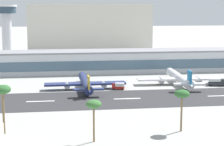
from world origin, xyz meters
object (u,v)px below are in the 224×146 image
Objects in this scene: airliner_blue_tail_gate_1 at (180,79)px; palm_tree_2 at (3,91)px; distant_hotel_block at (90,29)px; terminal_building at (116,61)px; service_fuel_truck_0 at (217,82)px; service_baggage_tug_1 at (2,89)px; control_tower at (7,28)px; airliner_gold_tail_gate_0 at (85,83)px; service_box_truck_2 at (118,86)px; palm_tree_0 at (182,95)px; palm_tree_1 at (94,105)px.

palm_tree_2 reaches higher than airliner_blue_tail_gate_1.
airliner_blue_tail_gate_1 is (34.33, -154.28, -18.24)m from distant_hotel_block.
terminal_building is 54.15m from airliner_blue_tail_gate_1.
service_fuel_truck_0 is 2.48× the size of service_baggage_tug_1.
terminal_building is at bearing 32.07° from airliner_blue_tail_gate_1.
distant_hotel_block is at bearing 50.42° from control_tower.
service_box_truck_2 is (15.85, -1.99, -1.31)m from airliner_gold_tail_gate_0.
palm_tree_0 reaches higher than airliner_gold_tail_gate_0.
terminal_building is at bearing -24.21° from airliner_gold_tail_gate_0.
service_baggage_tug_1 is 0.23× the size of palm_tree_2.
terminal_building is at bearing 78.80° from palm_tree_1.
palm_tree_2 is (-53.28, -118.81, 7.01)m from terminal_building.
palm_tree_2 is at bearing -133.56° from service_fuel_truck_0.
palm_tree_1 is at bearing -22.55° from palm_tree_2.
distant_hotel_block is (-7.97, 107.11, 14.76)m from terminal_building.
distant_hotel_block is 231.32m from palm_tree_0.
palm_tree_0 is at bearing -77.78° from service_baggage_tug_1.
terminal_building is 4.52× the size of airliner_blue_tail_gate_1.
airliner_gold_tail_gate_0 is 16.03m from service_box_truck_2.
airliner_blue_tail_gate_1 is at bearing -27.05° from service_baggage_tug_1.
service_box_truck_2 is at bearing -89.73° from distant_hotel_block.
terminal_building reaches higher than palm_tree_1.
control_tower is 100.08m from airliner_gold_tail_gate_0.
control_tower is at bearing 28.05° from airliner_gold_tail_gate_0.
control_tower is 11.61× the size of service_baggage_tug_1.
service_fuel_truck_0 is at bearing -90.58° from airliner_gold_tail_gate_0.
airliner_blue_tail_gate_1 is 34.54m from service_box_truck_2.
palm_tree_2 reaches higher than terminal_building.
control_tower is (-70.02, 32.06, 19.49)m from terminal_building.
distant_hotel_block is at bearing 94.26° from terminal_building.
control_tower is at bearing 155.40° from terminal_building.
airliner_blue_tail_gate_1 is 80.52m from palm_tree_0.
palm_tree_2 is at bearing -101.34° from distant_hotel_block.
terminal_building reaches higher than service_fuel_truck_0.
airliner_gold_tail_gate_0 is at bearing -61.16° from control_tower.
palm_tree_1 is (-52.14, -83.06, 7.88)m from airliner_blue_tail_gate_1.
control_tower reaches higher than airliner_gold_tail_gate_0.
control_tower is at bearing -40.85° from service_box_truck_2.
palm_tree_0 is (-40.99, -70.76, 9.93)m from service_fuel_truck_0.
service_baggage_tug_1 is (-106.80, 0.38, -0.98)m from service_fuel_truck_0.
service_fuel_truck_0 is at bearing -50.26° from terminal_building.
palm_tree_2 is at bearing -114.16° from terminal_building.
service_box_truck_2 is (0.77, -162.33, -19.69)m from distant_hotel_block.
terminal_building is at bearing 9.43° from service_baggage_tug_1.
terminal_building is 13.98× the size of palm_tree_2.
distant_hotel_block reaches higher than palm_tree_2.
service_box_truck_2 is (-7.20, -55.23, -4.93)m from terminal_building.
service_box_truck_2 is at bearing -33.24° from service_baggage_tug_1.
terminal_building reaches higher than service_box_truck_2.
terminal_building is 24.89× the size of service_fuel_truck_0.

